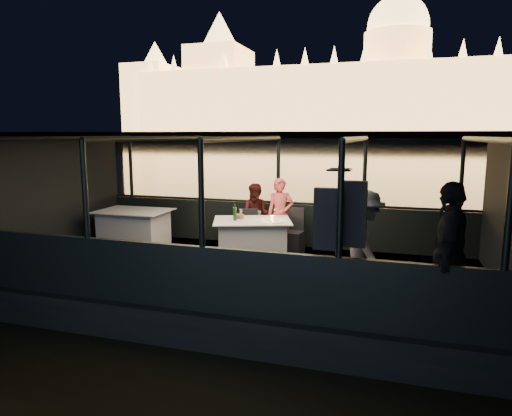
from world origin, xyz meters
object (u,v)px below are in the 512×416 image
(dining_table_aft, at_px, (134,229))
(passenger_dark, at_px, (449,261))
(chair_port_right, at_px, (292,232))
(wine_bottle, at_px, (235,213))
(chair_port_left, at_px, (246,230))
(person_woman_coral, at_px, (280,215))
(coat_stand, at_px, (337,252))
(dining_table_central, at_px, (252,240))
(person_man_maroon, at_px, (257,213))
(passenger_stripe, at_px, (364,242))

(dining_table_aft, height_order, passenger_dark, passenger_dark)
(chair_port_right, relative_size, wine_bottle, 2.94)
(dining_table_aft, distance_m, chair_port_left, 2.42)
(person_woman_coral, xyz_separation_m, wine_bottle, (-0.64, -0.97, 0.17))
(chair_port_right, height_order, coat_stand, coat_stand)
(chair_port_right, bearing_deg, dining_table_aft, -165.13)
(chair_port_left, bearing_deg, wine_bottle, -112.80)
(dining_table_aft, bearing_deg, coat_stand, -29.76)
(wine_bottle, bearing_deg, chair_port_left, 90.41)
(dining_table_central, distance_m, chair_port_left, 0.62)
(chair_port_left, distance_m, coat_stand, 3.74)
(person_man_maroon, relative_size, passenger_dark, 0.75)
(dining_table_aft, bearing_deg, wine_bottle, -7.86)
(dining_table_aft, bearing_deg, chair_port_right, 7.72)
(chair_port_left, distance_m, chair_port_right, 0.95)
(dining_table_aft, height_order, person_woman_coral, person_woman_coral)
(dining_table_aft, xyz_separation_m, passenger_dark, (5.95, -2.47, 0.47))
(passenger_stripe, bearing_deg, dining_table_aft, 47.62)
(dining_table_central, bearing_deg, dining_table_aft, 175.93)
(dining_table_aft, height_order, coat_stand, coat_stand)
(person_man_maroon, bearing_deg, person_woman_coral, -13.42)
(passenger_dark, bearing_deg, dining_table_aft, -100.96)
(dining_table_central, height_order, chair_port_right, chair_port_right)
(person_man_maroon, xyz_separation_m, wine_bottle, (-0.12, -1.01, 0.17))
(dining_table_central, xyz_separation_m, passenger_stripe, (2.18, -1.57, 0.47))
(chair_port_left, xyz_separation_m, passenger_stripe, (2.49, -2.10, 0.40))
(dining_table_aft, relative_size, chair_port_left, 1.75)
(chair_port_left, xyz_separation_m, person_man_maroon, (0.12, 0.34, 0.30))
(person_woman_coral, height_order, wine_bottle, person_woman_coral)
(passenger_dark, bearing_deg, passenger_stripe, -111.97)
(person_man_maroon, bearing_deg, chair_port_right, -24.55)
(coat_stand, bearing_deg, wine_bottle, 133.82)
(chair_port_right, bearing_deg, person_man_maroon, 171.82)
(dining_table_central, distance_m, coat_stand, 3.15)
(coat_stand, height_order, wine_bottle, coat_stand)
(dining_table_central, height_order, passenger_stripe, passenger_stripe)
(dining_table_central, distance_m, wine_bottle, 0.62)
(dining_table_central, distance_m, person_man_maroon, 0.96)
(person_woman_coral, distance_m, person_man_maroon, 0.52)
(person_man_maroon, distance_m, passenger_stripe, 3.40)
(person_woman_coral, xyz_separation_m, person_man_maroon, (-0.52, 0.04, 0.00))
(wine_bottle, bearing_deg, person_woman_coral, 56.57)
(person_man_maroon, xyz_separation_m, passenger_dark, (3.43, -3.14, 0.10))
(dining_table_aft, relative_size, passenger_dark, 0.81)
(dining_table_central, bearing_deg, chair_port_left, 119.82)
(passenger_dark, bearing_deg, chair_port_right, -126.62)
(chair_port_left, relative_size, person_man_maroon, 0.62)
(person_man_maroon, height_order, passenger_stripe, passenger_stripe)
(chair_port_left, bearing_deg, passenger_dark, -61.52)
(dining_table_central, xyz_separation_m, coat_stand, (1.91, -2.45, 0.51))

